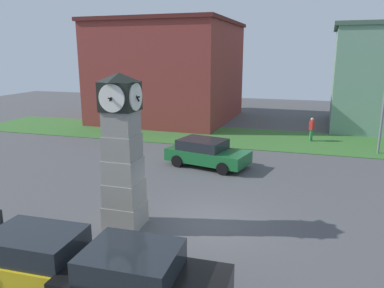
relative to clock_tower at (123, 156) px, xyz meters
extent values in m
plane|color=#4C4C4F|center=(2.72, 1.05, -2.54)|extent=(76.22, 76.22, 0.00)
cube|color=gray|center=(0.00, 0.00, -2.14)|extent=(1.22, 1.22, 0.81)
cube|color=gray|center=(0.00, 0.00, -1.33)|extent=(1.16, 1.16, 0.81)
cube|color=gray|center=(0.00, 0.00, -0.52)|extent=(1.10, 1.10, 0.81)
cube|color=gray|center=(0.00, 0.00, 0.30)|extent=(1.04, 1.04, 0.81)
cube|color=gray|center=(0.00, 0.00, 1.11)|extent=(0.98, 0.98, 0.81)
cube|color=black|center=(0.00, 0.00, 1.98)|extent=(1.08, 1.08, 0.94)
cylinder|color=white|center=(0.00, 0.56, 1.98)|extent=(0.89, 0.04, 0.89)
cube|color=black|center=(0.00, 0.59, 1.98)|extent=(0.06, 0.17, 0.17)
cube|color=black|center=(0.00, 0.59, 1.98)|extent=(0.04, 0.33, 0.08)
cylinder|color=white|center=(0.00, -0.56, 1.98)|extent=(0.89, 0.04, 0.89)
cube|color=black|center=(0.00, -0.59, 1.98)|extent=(0.06, 0.17, 0.17)
cube|color=black|center=(0.00, -0.59, 1.98)|extent=(0.04, 0.33, 0.08)
cylinder|color=white|center=(0.56, 0.00, 1.98)|extent=(0.04, 0.89, 0.89)
cube|color=black|center=(0.59, 0.00, 1.98)|extent=(0.20, 0.06, 0.04)
cube|color=black|center=(0.59, 0.00, 1.98)|extent=(0.20, 0.04, 0.31)
cylinder|color=white|center=(-0.56, 0.00, 1.98)|extent=(0.04, 0.89, 0.89)
cube|color=black|center=(-0.59, 0.00, 1.98)|extent=(0.20, 0.06, 0.08)
cube|color=black|center=(-0.59, 0.00, 1.98)|extent=(0.11, 0.04, 0.33)
pyramid|color=black|center=(0.00, 0.00, 2.60)|extent=(1.13, 1.13, 0.29)
cylinder|color=brown|center=(0.86, -4.22, -2.05)|extent=(0.32, 0.32, 0.98)
sphere|color=brown|center=(0.86, -4.22, -1.51)|extent=(0.28, 0.28, 0.28)
cylinder|color=#333338|center=(0.04, -3.36, -2.06)|extent=(0.23, 0.23, 0.98)
sphere|color=#333338|center=(0.04, -3.36, -1.53)|extent=(0.21, 0.21, 0.21)
cylinder|color=maroon|center=(-0.89, -2.26, -2.16)|extent=(0.21, 0.21, 0.76)
sphere|color=maroon|center=(-0.89, -2.26, -1.75)|extent=(0.19, 0.19, 0.19)
cylinder|color=black|center=(-1.89, -2.95, -2.22)|extent=(0.65, 0.25, 0.64)
cube|color=gold|center=(-0.22, -3.85, -1.94)|extent=(4.16, 1.86, 0.67)
cube|color=#1E2328|center=(-0.53, -3.86, -1.31)|extent=(2.30, 1.67, 0.59)
cylinder|color=black|center=(1.03, -2.99, -2.22)|extent=(0.65, 0.24, 0.64)
cylinder|color=black|center=(-1.52, -3.06, -2.22)|extent=(0.65, 0.24, 0.64)
cube|color=black|center=(2.50, -4.01, -1.90)|extent=(3.88, 1.98, 0.76)
cube|color=#1E2328|center=(2.21, -4.02, -1.24)|extent=(2.15, 1.79, 0.56)
cylinder|color=black|center=(3.67, -3.08, -2.22)|extent=(0.64, 0.23, 0.64)
cylinder|color=black|center=(1.29, -3.13, -2.22)|extent=(0.64, 0.23, 0.64)
cube|color=#19602D|center=(0.99, 7.68, -1.95)|extent=(4.62, 2.89, 0.64)
cube|color=#1E2328|center=(0.67, 7.76, -1.37)|extent=(2.71, 2.29, 0.52)
cylinder|color=black|center=(2.49, 8.28, -2.22)|extent=(0.67, 0.36, 0.64)
cylinder|color=black|center=(2.06, 6.47, -2.22)|extent=(0.67, 0.36, 0.64)
cylinder|color=black|center=(-0.09, 8.89, -2.22)|extent=(0.67, 0.36, 0.64)
cylinder|color=black|center=(-0.52, 7.09, -2.22)|extent=(0.67, 0.36, 0.64)
cylinder|color=#338C4C|center=(6.26, 15.20, -2.14)|extent=(0.14, 0.14, 0.81)
cylinder|color=#338C4C|center=(6.33, 15.38, -2.14)|extent=(0.14, 0.14, 0.81)
cube|color=red|center=(6.30, 15.29, -1.42)|extent=(0.37, 0.46, 0.61)
sphere|color=tan|center=(6.30, 15.29, -1.01)|extent=(0.22, 0.22, 0.22)
cylinder|color=slate|center=(10.14, 13.07, 0.40)|extent=(0.14, 0.14, 5.88)
cube|color=maroon|center=(-6.07, 21.24, 1.60)|extent=(11.29, 12.05, 8.29)
cube|color=#4F1E1B|center=(-6.07, 21.24, 5.90)|extent=(11.63, 12.42, 0.30)
cube|color=#386B2D|center=(3.55, 15.02, -2.52)|extent=(45.73, 6.49, 0.04)
camera|label=1|loc=(5.72, -10.90, 3.34)|focal=35.00mm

